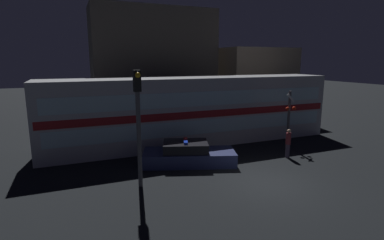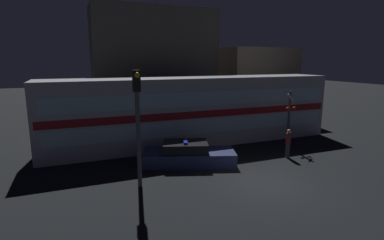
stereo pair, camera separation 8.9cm
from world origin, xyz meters
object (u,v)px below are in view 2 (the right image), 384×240
object	(u,v)px
pedestrian	(288,143)
crossing_signal_near	(289,117)
traffic_light_corner	(138,118)
police_car	(188,155)
train	(194,111)

from	to	relation	value
pedestrian	crossing_signal_near	distance (m)	2.50
pedestrian	crossing_signal_near	xyz separation A→B (m)	(1.41, 1.72, 1.15)
traffic_light_corner	police_car	bearing A→B (deg)	33.00
train	traffic_light_corner	size ratio (longest dim) A/B	3.79
pedestrian	police_car	bearing A→B (deg)	168.57
traffic_light_corner	pedestrian	bearing A→B (deg)	5.47
police_car	crossing_signal_near	size ratio (longest dim) A/B	1.45
pedestrian	traffic_light_corner	xyz separation A→B (m)	(-8.82, -0.84, 2.24)
police_car	crossing_signal_near	bearing A→B (deg)	23.42
police_car	pedestrian	distance (m)	5.86
train	crossing_signal_near	size ratio (longest dim) A/B	5.33
train	traffic_light_corner	world-z (taller)	traffic_light_corner
train	pedestrian	bearing A→B (deg)	-53.18
crossing_signal_near	traffic_light_corner	bearing A→B (deg)	-165.95
train	crossing_signal_near	world-z (taller)	train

